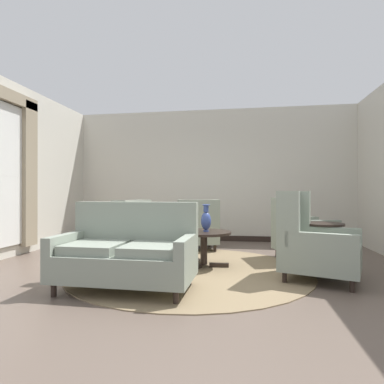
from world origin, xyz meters
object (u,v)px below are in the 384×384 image
at_px(porcelain_vase, 206,220).
at_px(settee, 127,253).
at_px(coffee_table, 204,239).
at_px(side_table, 323,242).
at_px(armchair_near_window, 313,244).
at_px(armchair_near_sideboard, 197,228).
at_px(armchair_beside_settee, 300,233).
at_px(armchair_far_left, 119,234).

distance_m(porcelain_vase, settee, 1.42).
relative_size(coffee_table, side_table, 1.19).
height_order(porcelain_vase, armchair_near_window, armchair_near_window).
relative_size(settee, armchair_near_sideboard, 1.58).
distance_m(porcelain_vase, armchair_near_window, 1.48).
bearing_deg(armchair_near_window, armchair_beside_settee, 18.46).
bearing_deg(porcelain_vase, armchair_near_window, -16.36).
bearing_deg(armchair_far_left, armchair_near_window, 90.76).
xyz_separation_m(armchair_near_window, side_table, (0.24, 0.51, -0.05)).
xyz_separation_m(porcelain_vase, armchair_far_left, (-1.42, 0.24, -0.28)).
xyz_separation_m(porcelain_vase, armchair_beside_settee, (1.43, 0.79, -0.27)).
xyz_separation_m(porcelain_vase, armchair_near_sideboard, (-0.34, 1.41, -0.28)).
relative_size(coffee_table, armchair_near_sideboard, 0.82).
height_order(coffee_table, porcelain_vase, porcelain_vase).
distance_m(coffee_table, settee, 1.39).
bearing_deg(coffee_table, side_table, 2.48).
height_order(coffee_table, settee, settee).
xyz_separation_m(settee, armchair_near_window, (2.15, 0.76, 0.04)).
xyz_separation_m(armchair_far_left, side_table, (3.06, -0.15, -0.02)).
relative_size(armchair_far_left, side_table, 1.57).
bearing_deg(armchair_near_sideboard, side_table, 130.57).
xyz_separation_m(porcelain_vase, armchair_near_window, (1.40, -0.41, -0.25)).
relative_size(armchair_beside_settee, side_table, 1.51).
distance_m(armchair_near_sideboard, side_table, 2.37).
xyz_separation_m(coffee_table, side_table, (1.67, 0.07, -0.01)).
height_order(coffee_table, armchair_near_window, armchair_near_window).
bearing_deg(coffee_table, armchair_near_window, -16.85).
distance_m(settee, armchair_far_left, 1.56).
height_order(settee, side_table, settee).
bearing_deg(armchair_near_sideboard, coffee_table, 86.56).
bearing_deg(settee, armchair_far_left, 116.29).
bearing_deg(coffee_table, settee, -121.24).
bearing_deg(side_table, coffee_table, -177.52).
distance_m(armchair_beside_settee, armchair_near_window, 1.20).
relative_size(porcelain_vase, armchair_beside_settee, 0.39).
bearing_deg(armchair_near_window, armchair_near_sideboard, 63.52).
height_order(armchair_beside_settee, armchair_near_sideboard, armchair_beside_settee).
relative_size(armchair_near_window, armchair_near_sideboard, 1.15).
bearing_deg(armchair_near_sideboard, armchair_near_window, 117.83).
bearing_deg(armchair_beside_settee, coffee_table, 102.28).
bearing_deg(armchair_far_left, armchair_near_sideboard, 150.98).
xyz_separation_m(settee, armchair_near_sideboard, (0.42, 2.58, 0.01)).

